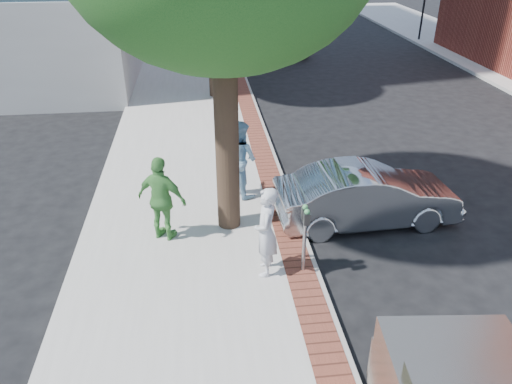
{
  "coord_description": "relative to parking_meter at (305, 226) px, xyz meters",
  "views": [
    {
      "loc": [
        -1.15,
        -8.09,
        6.35
      ],
      "look_at": [
        -0.02,
        1.45,
        1.2
      ],
      "focal_mm": 35.0,
      "sensor_mm": 36.0,
      "label": 1
    }
  ],
  "objects": [
    {
      "name": "sidewalk",
      "position": [
        -2.27,
        8.04,
        -1.13
      ],
      "size": [
        5.0,
        60.0,
        0.15
      ],
      "primitive_type": "cube",
      "color": "#9E9991",
      "rests_on": "ground"
    },
    {
      "name": "parking_meter",
      "position": [
        0.0,
        0.0,
        0.0
      ],
      "size": [
        0.12,
        0.32,
        1.47
      ],
      "color": "gray",
      "rests_on": "sidewalk"
    },
    {
      "name": "ground",
      "position": [
        -0.77,
        0.04,
        -1.21
      ],
      "size": [
        120.0,
        120.0,
        0.0
      ],
      "primitive_type": "plane",
      "color": "black",
      "rests_on": "ground"
    },
    {
      "name": "signal_far",
      "position": [
        11.73,
        22.04,
        1.05
      ],
      "size": [
        0.7,
        0.15,
        3.8
      ],
      "color": "black",
      "rests_on": "ground"
    },
    {
      "name": "brick_strip",
      "position": [
        -0.07,
        8.04,
        -1.05
      ],
      "size": [
        0.6,
        60.0,
        0.01
      ],
      "primitive_type": "cube",
      "color": "brown",
      "rests_on": "sidewalk"
    },
    {
      "name": "curb",
      "position": [
        0.28,
        8.04,
        -1.13
      ],
      "size": [
        0.1,
        60.0,
        0.15
      ],
      "primitive_type": "cube",
      "color": "gray",
      "rests_on": "ground"
    },
    {
      "name": "person_gray",
      "position": [
        -0.76,
        0.04,
        -0.11
      ],
      "size": [
        0.56,
        0.75,
        1.89
      ],
      "primitive_type": "imported",
      "rotation": [
        0.0,
        0.0,
        -1.73
      ],
      "color": "#B5B6BB",
      "rests_on": "sidewalk"
    },
    {
      "name": "sedan_silver",
      "position": [
        1.91,
        1.91,
        -0.49
      ],
      "size": [
        4.38,
        1.69,
        1.42
      ],
      "primitive_type": "imported",
      "rotation": [
        0.0,
        0.0,
        1.62
      ],
      "color": "#A6AAAD",
      "rests_on": "ground"
    },
    {
      "name": "signal_near",
      "position": [
        0.13,
        22.04,
        1.05
      ],
      "size": [
        0.7,
        0.15,
        3.8
      ],
      "color": "black",
      "rests_on": "ground"
    },
    {
      "name": "bg_car",
      "position": [
        1.72,
        18.98,
        -0.37
      ],
      "size": [
        4.95,
        2.14,
        1.66
      ],
      "primitive_type": "imported",
      "rotation": [
        0.0,
        0.0,
        1.53
      ],
      "color": "black",
      "rests_on": "ground"
    },
    {
      "name": "person_green",
      "position": [
        -2.83,
        1.54,
        -0.08
      ],
      "size": [
        1.24,
        0.95,
        1.95
      ],
      "primitive_type": "imported",
      "rotation": [
        0.0,
        0.0,
        2.67
      ],
      "color": "#499041",
      "rests_on": "sidewalk"
    },
    {
      "name": "person_officer",
      "position": [
        -0.97,
        3.44,
        -0.06
      ],
      "size": [
        1.19,
        1.22,
        1.99
      ],
      "primitive_type": "imported",
      "rotation": [
        0.0,
        0.0,
        2.24
      ],
      "color": "#86B2CF",
      "rests_on": "sidewalk"
    }
  ]
}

